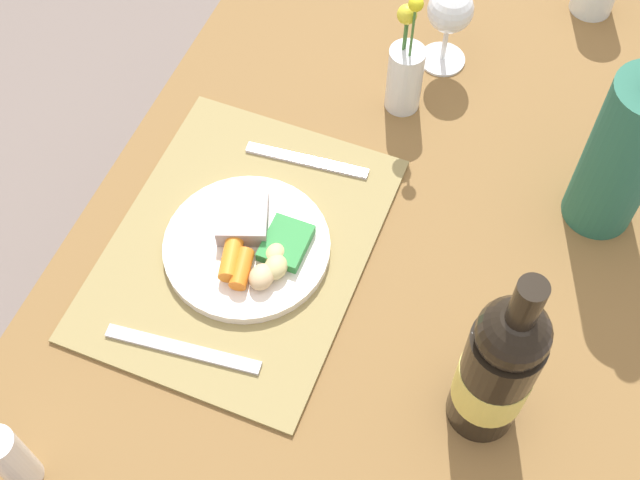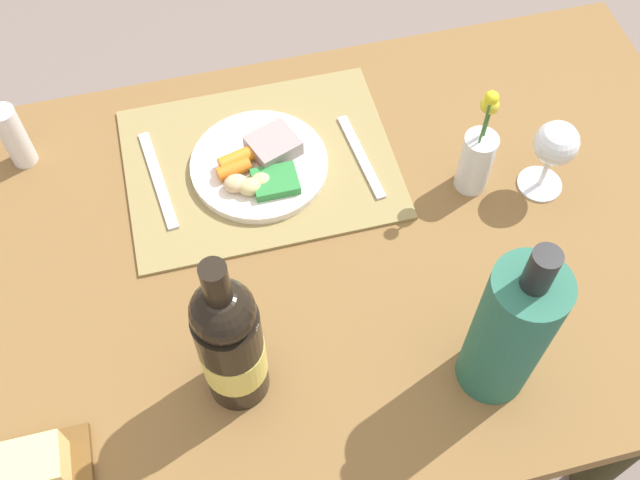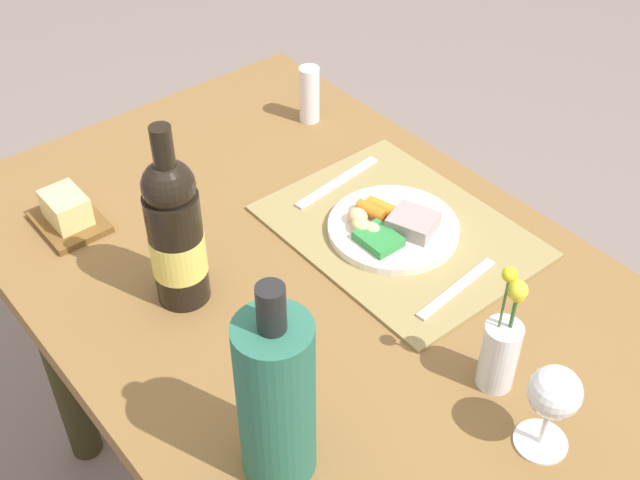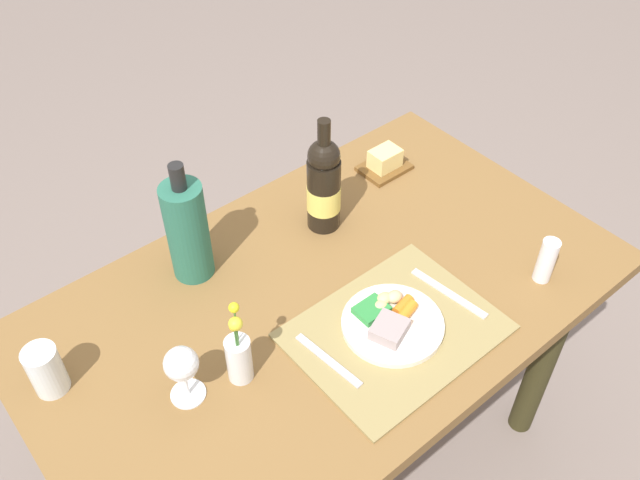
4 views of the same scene
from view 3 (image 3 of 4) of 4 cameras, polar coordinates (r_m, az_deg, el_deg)
dining_table at (r=1.37m, az=1.08°, el=-7.24°), size 1.34×0.80×0.77m
placemat at (r=1.39m, az=5.51°, el=0.63°), size 0.43×0.33×0.01m
dinner_plate at (r=1.37m, az=5.01°, el=0.94°), size 0.22×0.22×0.04m
fork at (r=1.29m, az=9.47°, el=-3.33°), size 0.03×0.18×0.00m
knife at (r=1.48m, az=1.22°, el=4.03°), size 0.04×0.20×0.00m
flower_vase at (r=1.14m, az=12.43°, el=-7.35°), size 0.05×0.05×0.21m
cooler_bottle at (r=0.98m, az=-3.06°, el=-10.90°), size 0.09×0.09×0.31m
butter_dish at (r=1.45m, az=-17.12°, el=1.78°), size 0.13×0.10×0.06m
wine_glass at (r=1.06m, az=15.92°, el=-10.35°), size 0.07×0.07×0.14m
wine_bottle at (r=1.21m, az=-9.99°, el=0.43°), size 0.08×0.08×0.31m
salt_shaker at (r=1.64m, az=-0.74°, el=10.06°), size 0.04×0.04×0.12m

